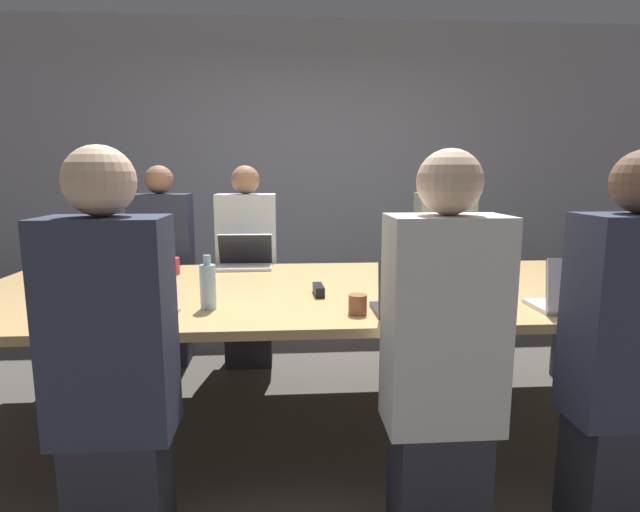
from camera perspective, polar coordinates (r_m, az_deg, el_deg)
ground_plane at (r=2.87m, az=0.25°, el=-18.35°), size 24.00×24.00×0.00m
curtain_wall at (r=5.04m, az=-1.94°, el=10.12°), size 12.00×0.06×2.80m
conference_table at (r=2.62m, az=0.26°, el=-4.69°), size 3.59×1.42×0.75m
laptop_near_right at (r=2.41m, az=27.14°, el=-4.04°), size 0.32×0.23×0.24m
person_near_right at (r=2.14m, az=31.64°, el=-9.59°), size 0.40×0.24×1.42m
bottle_near_right at (r=2.67m, az=31.03°, el=-2.41°), size 0.08×0.08×0.24m
laptop_far_left at (r=3.21m, az=-21.15°, el=-0.41°), size 0.35×0.26×0.26m
person_far_left at (r=3.65m, az=-17.43°, el=-1.52°), size 0.40×0.24×1.39m
cup_far_left at (r=3.06m, az=-16.63°, el=-1.12°), size 0.10×0.10×0.10m
laptop_far_right at (r=3.34m, az=16.03°, el=0.27°), size 0.32×0.27×0.27m
person_far_right at (r=3.78m, az=13.84°, el=-0.80°), size 0.40×0.24×1.41m
cup_far_right at (r=3.19m, az=12.48°, el=-0.56°), size 0.08×0.08×0.10m
laptop_near_midright at (r=2.12m, az=10.70°, el=-4.80°), size 0.32×0.24×0.25m
person_near_midright at (r=1.83m, az=13.81°, el=-11.47°), size 0.40×0.24×1.42m
cup_near_midright at (r=2.12m, az=4.32°, el=-5.55°), size 0.08×0.08×0.08m
laptop_far_midleft at (r=3.17m, az=-8.54°, el=-0.23°), size 0.34×0.22×0.21m
person_far_midleft at (r=3.49m, az=-8.29°, el=-1.68°), size 0.40×0.24×1.39m
laptop_near_left at (r=2.13m, az=-20.64°, el=-5.33°), size 0.32×0.23×0.23m
person_near_left at (r=1.86m, az=-22.63°, el=-11.40°), size 0.40×0.24×1.43m
cup_near_left at (r=2.23m, az=-26.18°, el=-5.52°), size 0.07×0.07×0.10m
bottle_near_left at (r=2.24m, az=-12.69°, el=-3.34°), size 0.07×0.07×0.24m
stapler at (r=2.44m, az=-0.17°, el=-3.90°), size 0.05×0.15×0.05m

